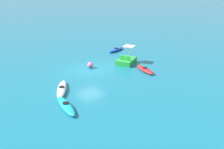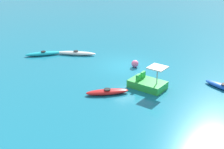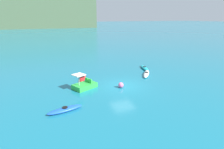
{
  "view_description": "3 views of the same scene",
  "coord_description": "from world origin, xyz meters",
  "px_view_note": "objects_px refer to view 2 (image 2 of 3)",
  "views": [
    {
      "loc": [
        13.87,
        17.67,
        7.67
      ],
      "look_at": [
        -0.07,
        3.03,
        0.33
      ],
      "focal_mm": 40.03,
      "sensor_mm": 36.0,
      "label": 1
    },
    {
      "loc": [
        -19.31,
        12.63,
        9.01
      ],
      "look_at": [
        -1.65,
        2.36,
        0.38
      ],
      "focal_mm": 49.45,
      "sensor_mm": 36.0,
      "label": 2
    },
    {
      "loc": [
        -8.6,
        -17.05,
        7.23
      ],
      "look_at": [
        -0.04,
        3.01,
        0.44
      ],
      "focal_mm": 29.58,
      "sensor_mm": 36.0,
      "label": 3
    }
  ],
  "objects_px": {
    "pedal_boat_green": "(148,83)",
    "buoy_pink": "(135,64)",
    "kayak_white": "(76,53)",
    "kayak_cyan": "(43,54)",
    "kayak_red": "(107,92)",
    "kayak_blue": "(224,87)"
  },
  "relations": [
    {
      "from": "kayak_white",
      "to": "kayak_blue",
      "type": "bearing_deg",
      "value": -153.23
    },
    {
      "from": "kayak_cyan",
      "to": "buoy_pink",
      "type": "distance_m",
      "value": 8.36
    },
    {
      "from": "kayak_red",
      "to": "pedal_boat_green",
      "type": "relative_size",
      "value": 1.02
    },
    {
      "from": "kayak_white",
      "to": "kayak_cyan",
      "type": "height_order",
      "value": "same"
    },
    {
      "from": "pedal_boat_green",
      "to": "kayak_red",
      "type": "bearing_deg",
      "value": 79.52
    },
    {
      "from": "kayak_blue",
      "to": "pedal_boat_green",
      "type": "relative_size",
      "value": 1.06
    },
    {
      "from": "pedal_boat_green",
      "to": "buoy_pink",
      "type": "distance_m",
      "value": 3.88
    },
    {
      "from": "kayak_blue",
      "to": "kayak_cyan",
      "type": "xyz_separation_m",
      "value": [
        12.8,
        8.31,
        -0.0
      ]
    },
    {
      "from": "kayak_blue",
      "to": "kayak_red",
      "type": "height_order",
      "value": "same"
    },
    {
      "from": "kayak_blue",
      "to": "kayak_white",
      "type": "relative_size",
      "value": 0.93
    },
    {
      "from": "kayak_cyan",
      "to": "pedal_boat_green",
      "type": "height_order",
      "value": "pedal_boat_green"
    },
    {
      "from": "kayak_cyan",
      "to": "pedal_boat_green",
      "type": "distance_m",
      "value": 10.78
    },
    {
      "from": "kayak_blue",
      "to": "kayak_red",
      "type": "relative_size",
      "value": 1.03
    },
    {
      "from": "kayak_blue",
      "to": "kayak_cyan",
      "type": "bearing_deg",
      "value": 33.01
    },
    {
      "from": "kayak_blue",
      "to": "kayak_cyan",
      "type": "relative_size",
      "value": 0.92
    },
    {
      "from": "kayak_cyan",
      "to": "buoy_pink",
      "type": "xyz_separation_m",
      "value": [
        -6.41,
        -5.37,
        0.12
      ]
    },
    {
      "from": "kayak_red",
      "to": "buoy_pink",
      "type": "relative_size",
      "value": 4.98
    },
    {
      "from": "kayak_red",
      "to": "pedal_boat_green",
      "type": "xyz_separation_m",
      "value": [
        -0.53,
        -2.85,
        0.17
      ]
    },
    {
      "from": "kayak_blue",
      "to": "kayak_white",
      "type": "distance_m",
      "value": 12.85
    },
    {
      "from": "kayak_red",
      "to": "kayak_white",
      "type": "bearing_deg",
      "value": -9.86
    },
    {
      "from": "pedal_boat_green",
      "to": "kayak_blue",
      "type": "bearing_deg",
      "value": -122.49
    },
    {
      "from": "buoy_pink",
      "to": "pedal_boat_green",
      "type": "bearing_deg",
      "value": 158.71
    }
  ]
}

